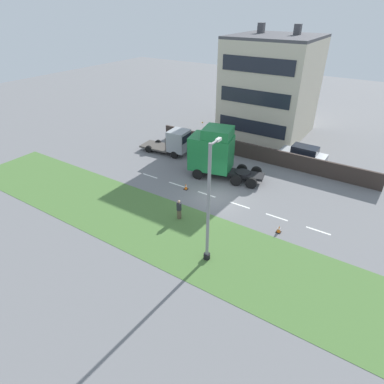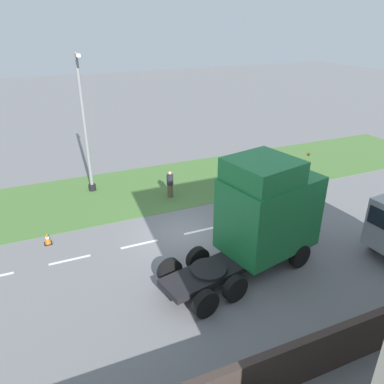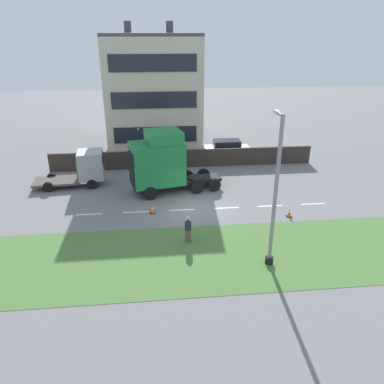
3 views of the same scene
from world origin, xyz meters
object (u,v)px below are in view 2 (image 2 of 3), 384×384
lorry_cab (264,213)px  lamp_post (86,134)px  pedestrian (170,185)px  traffic_cone_lead (234,216)px  traffic_cone_trailing (47,239)px

lorry_cab → lamp_post: bearing=-164.6°
lamp_post → pedestrian: bearing=56.7°
lorry_cab → traffic_cone_lead: bearing=156.6°
lorry_cab → lamp_post: (-10.45, -5.50, 1.22)m
lorry_cab → pedestrian: 8.01m
lamp_post → traffic_cone_lead: (6.76, 6.22, -3.38)m
traffic_cone_trailing → traffic_cone_lead: bearing=80.6°
lorry_cab → traffic_cone_trailing: (-5.21, -8.50, -2.16)m
lamp_post → lorry_cab: bearing=27.8°
lamp_post → traffic_cone_lead: bearing=42.6°
lorry_cab → pedestrian: bearing=177.6°
traffic_cone_lead → traffic_cone_trailing: bearing=-99.4°
lamp_post → traffic_cone_lead: size_ratio=14.00×
lorry_cab → traffic_cone_trailing: lorry_cab is taller
pedestrian → lamp_post: bearing=-123.3°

